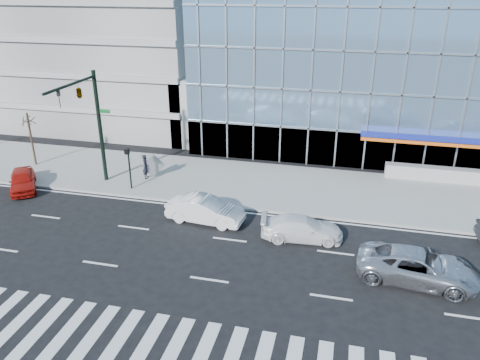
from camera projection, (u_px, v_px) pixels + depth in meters
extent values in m
plane|color=black|center=(230.00, 240.00, 26.86)|extent=(160.00, 160.00, 0.00)
cube|color=gray|center=(258.00, 184.00, 33.97)|extent=(120.00, 8.00, 0.15)
cube|color=#7CA6CE|center=(442.00, 51.00, 44.07)|extent=(42.00, 26.00, 15.00)
cube|color=gray|center=(111.00, 17.00, 50.42)|extent=(24.00, 24.00, 20.00)
cube|color=gray|center=(216.00, 106.00, 43.03)|extent=(6.00, 8.00, 6.00)
cylinder|color=black|center=(100.00, 127.00, 32.95)|extent=(0.28, 0.28, 8.00)
cylinder|color=black|center=(71.00, 85.00, 29.02)|extent=(0.18, 5.60, 0.18)
imported|color=black|center=(59.00, 99.00, 28.01)|extent=(0.18, 0.22, 1.10)
imported|color=black|center=(79.00, 91.00, 29.97)|extent=(0.48, 2.24, 0.90)
cube|color=#0C591E|center=(104.00, 111.00, 32.37)|extent=(0.90, 0.05, 0.25)
cylinder|color=black|center=(130.00, 169.00, 32.51)|extent=(0.12, 0.12, 3.00)
cube|color=black|center=(127.00, 152.00, 31.86)|extent=(0.30, 0.25, 0.35)
cylinder|color=#332319|center=(31.00, 139.00, 36.55)|extent=(0.16, 0.16, 4.20)
ellipsoid|color=#332319|center=(28.00, 118.00, 35.88)|extent=(1.10, 1.10, 0.90)
imported|color=silver|center=(418.00, 267.00, 22.93)|extent=(6.06, 3.26, 1.62)
imported|color=white|center=(302.00, 228.00, 26.72)|extent=(4.87, 2.48, 1.35)
imported|color=silver|center=(205.00, 210.00, 28.59)|extent=(4.91, 2.09, 1.57)
imported|color=#A9140D|center=(23.00, 180.00, 32.99)|extent=(3.79, 4.34, 1.41)
imported|color=black|center=(146.00, 167.00, 34.43)|extent=(0.53, 0.72, 1.83)
cube|color=gray|center=(153.00, 166.00, 34.58)|extent=(1.53, 1.11, 1.83)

